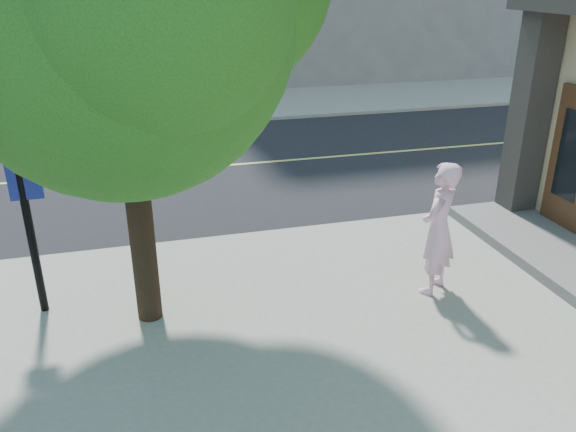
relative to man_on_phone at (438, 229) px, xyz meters
name	(u,v)px	position (x,y,z in m)	size (l,w,h in m)	color
road_ew	(34,181)	(-6.66, 7.30, -1.14)	(140.00, 9.00, 0.01)	black
sidewalk_ne	(333,61)	(6.84, 24.30, -1.08)	(29.00, 25.00, 0.12)	gray
man_on_phone	(438,229)	(0.00, 0.00, 0.00)	(0.74, 0.49, 2.04)	#F5B8D1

